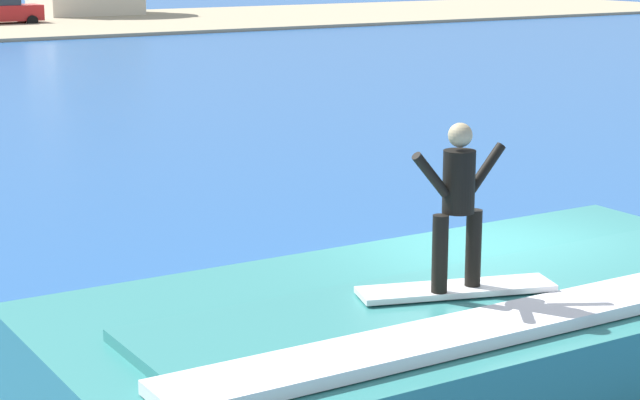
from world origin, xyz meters
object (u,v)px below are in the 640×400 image
car_far_shore (1,10)px  surfboard (456,289)px  surfer (458,198)px  wave_crest (444,335)px

car_far_shore → surfboard: bearing=-101.3°
car_far_shore → surfer: bearing=-101.4°
surfer → wave_crest: bearing=62.6°
wave_crest → surfboard: size_ratio=4.12×
wave_crest → surfer: bearing=-117.4°
surfboard → car_far_shore: 57.47m
wave_crest → car_far_shore: bearing=78.8°
wave_crest → surfer: surfer is taller
wave_crest → surfer: size_ratio=5.06×
surfboard → surfer: 0.97m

